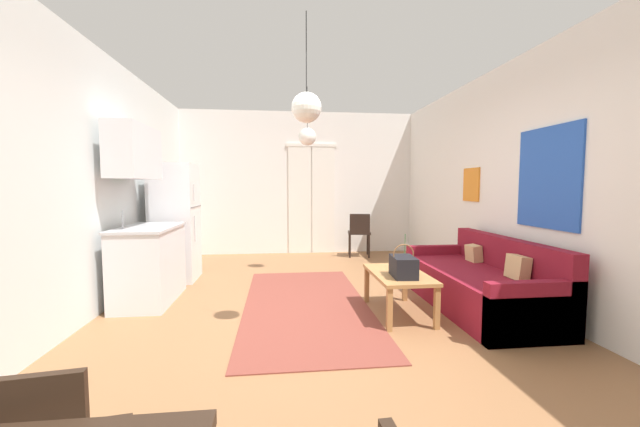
{
  "coord_description": "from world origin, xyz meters",
  "views": [
    {
      "loc": [
        -0.41,
        -3.55,
        1.36
      ],
      "look_at": [
        0.16,
        1.47,
        0.98
      ],
      "focal_mm": 20.53,
      "sensor_mm": 36.0,
      "label": 1
    }
  ],
  "objects_px": {
    "pendant_lamp_far": "(307,137)",
    "handbag": "(403,266)",
    "accent_chair": "(359,231)",
    "pendant_lamp_near": "(306,108)",
    "refrigerator": "(175,222)",
    "bamboo_vase": "(405,262)",
    "couch": "(482,285)",
    "coffee_table": "(398,278)"
  },
  "relations": [
    {
      "from": "coffee_table",
      "to": "couch",
      "type": "bearing_deg",
      "value": 4.65
    },
    {
      "from": "coffee_table",
      "to": "accent_chair",
      "type": "relative_size",
      "value": 1.15
    },
    {
      "from": "bamboo_vase",
      "to": "pendant_lamp_near",
      "type": "bearing_deg",
      "value": -151.94
    },
    {
      "from": "coffee_table",
      "to": "bamboo_vase",
      "type": "bearing_deg",
      "value": 45.28
    },
    {
      "from": "bamboo_vase",
      "to": "accent_chair",
      "type": "distance_m",
      "value": 3.04
    },
    {
      "from": "bamboo_vase",
      "to": "couch",
      "type": "bearing_deg",
      "value": -1.51
    },
    {
      "from": "handbag",
      "to": "pendant_lamp_near",
      "type": "height_order",
      "value": "pendant_lamp_near"
    },
    {
      "from": "coffee_table",
      "to": "bamboo_vase",
      "type": "distance_m",
      "value": 0.21
    },
    {
      "from": "couch",
      "to": "pendant_lamp_near",
      "type": "bearing_deg",
      "value": -164.13
    },
    {
      "from": "handbag",
      "to": "refrigerator",
      "type": "height_order",
      "value": "refrigerator"
    },
    {
      "from": "refrigerator",
      "to": "pendant_lamp_near",
      "type": "xyz_separation_m",
      "value": [
        1.73,
        -2.24,
        1.19
      ]
    },
    {
      "from": "couch",
      "to": "handbag",
      "type": "xyz_separation_m",
      "value": [
        -1.0,
        -0.26,
        0.29
      ]
    },
    {
      "from": "handbag",
      "to": "bamboo_vase",
      "type": "bearing_deg",
      "value": 68.01
    },
    {
      "from": "pendant_lamp_near",
      "to": "handbag",
      "type": "bearing_deg",
      "value": 17.19
    },
    {
      "from": "pendant_lamp_near",
      "to": "pendant_lamp_far",
      "type": "distance_m",
      "value": 2.37
    },
    {
      "from": "accent_chair",
      "to": "handbag",
      "type": "bearing_deg",
      "value": 93.73
    },
    {
      "from": "coffee_table",
      "to": "handbag",
      "type": "bearing_deg",
      "value": -93.64
    },
    {
      "from": "couch",
      "to": "accent_chair",
      "type": "height_order",
      "value": "accent_chair"
    },
    {
      "from": "accent_chair",
      "to": "pendant_lamp_near",
      "type": "relative_size",
      "value": 0.89
    },
    {
      "from": "bamboo_vase",
      "to": "handbag",
      "type": "distance_m",
      "value": 0.31
    },
    {
      "from": "accent_chair",
      "to": "refrigerator",
      "type": "bearing_deg",
      "value": 33.4
    },
    {
      "from": "couch",
      "to": "handbag",
      "type": "bearing_deg",
      "value": -165.45
    },
    {
      "from": "coffee_table",
      "to": "pendant_lamp_near",
      "type": "bearing_deg",
      "value": -154.17
    },
    {
      "from": "pendant_lamp_far",
      "to": "handbag",
      "type": "bearing_deg",
      "value": -68.62
    },
    {
      "from": "couch",
      "to": "accent_chair",
      "type": "xyz_separation_m",
      "value": [
        -0.71,
        3.06,
        0.23
      ]
    },
    {
      "from": "accent_chair",
      "to": "pendant_lamp_near",
      "type": "bearing_deg",
      "value": 79.22
    },
    {
      "from": "refrigerator",
      "to": "pendant_lamp_near",
      "type": "bearing_deg",
      "value": -52.43
    },
    {
      "from": "couch",
      "to": "coffee_table",
      "type": "distance_m",
      "value": 1.0
    },
    {
      "from": "refrigerator",
      "to": "coffee_table",
      "type": "bearing_deg",
      "value": -32.74
    },
    {
      "from": "couch",
      "to": "handbag",
      "type": "height_order",
      "value": "couch"
    },
    {
      "from": "pendant_lamp_far",
      "to": "pendant_lamp_near",
      "type": "bearing_deg",
      "value": -94.66
    },
    {
      "from": "pendant_lamp_far",
      "to": "couch",
      "type": "bearing_deg",
      "value": -44.77
    },
    {
      "from": "bamboo_vase",
      "to": "pendant_lamp_far",
      "type": "bearing_deg",
      "value": 117.44
    },
    {
      "from": "couch",
      "to": "coffee_table",
      "type": "height_order",
      "value": "couch"
    },
    {
      "from": "pendant_lamp_far",
      "to": "coffee_table",
      "type": "bearing_deg",
      "value": -66.48
    },
    {
      "from": "refrigerator",
      "to": "pendant_lamp_far",
      "type": "height_order",
      "value": "pendant_lamp_far"
    },
    {
      "from": "accent_chair",
      "to": "couch",
      "type": "bearing_deg",
      "value": 111.81
    },
    {
      "from": "pendant_lamp_near",
      "to": "refrigerator",
      "type": "bearing_deg",
      "value": 127.57
    },
    {
      "from": "handbag",
      "to": "accent_chair",
      "type": "height_order",
      "value": "accent_chair"
    },
    {
      "from": "refrigerator",
      "to": "pendant_lamp_near",
      "type": "distance_m",
      "value": 3.07
    },
    {
      "from": "coffee_table",
      "to": "handbag",
      "type": "height_order",
      "value": "handbag"
    },
    {
      "from": "handbag",
      "to": "refrigerator",
      "type": "distance_m",
      "value": 3.35
    }
  ]
}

